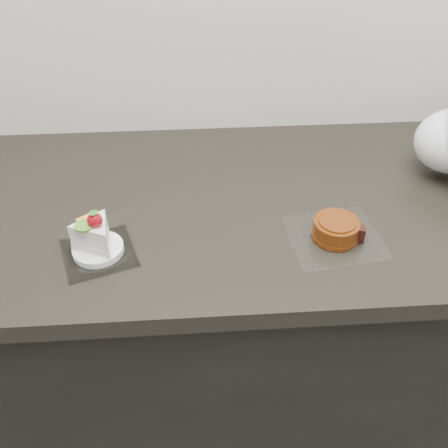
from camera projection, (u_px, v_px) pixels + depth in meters
The scene contains 3 objects.
counter at pixel (252, 331), 1.35m from camera, with size 2.04×0.64×0.90m.
cake_tray at pixel (97, 242), 0.91m from camera, with size 0.16×0.16×0.10m.
mooncake_wrap at pixel (336, 231), 0.95m from camera, with size 0.19×0.19×0.04m.
Camera 1 is at (-0.13, 0.84, 1.53)m, focal length 40.00 mm.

